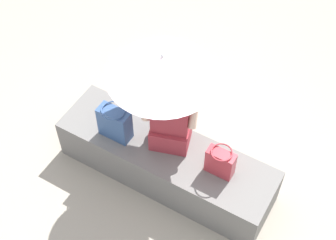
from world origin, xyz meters
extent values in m
plane|color=#9E9384|center=(0.00, 0.00, 0.00)|extent=(14.00, 14.00, 0.00)
cube|color=slate|center=(0.00, 0.00, 0.23)|extent=(2.05, 0.59, 0.45)
cube|color=#992D38|center=(0.00, 0.08, 0.56)|extent=(0.41, 0.37, 0.22)
cube|color=#992D38|center=(0.00, 0.08, 0.91)|extent=(0.37, 0.29, 0.48)
sphere|color=beige|center=(0.00, 0.08, 1.25)|extent=(0.20, 0.20, 0.20)
cylinder|color=beige|center=(0.19, 0.14, 0.94)|extent=(0.13, 0.21, 0.32)
cylinder|color=beige|center=(-0.20, 0.02, 0.94)|extent=(0.13, 0.21, 0.32)
cylinder|color=#B7B7BC|center=(-0.07, 0.07, 0.97)|extent=(0.02, 0.02, 1.03)
cone|color=silver|center=(-0.07, 0.07, 1.38)|extent=(0.89, 0.89, 0.20)
sphere|color=#B7B7BC|center=(-0.07, 0.07, 1.50)|extent=(0.03, 0.03, 0.03)
cube|color=#B2333D|center=(0.52, 0.02, 0.59)|extent=(0.25, 0.11, 0.27)
torus|color=#B2333D|center=(0.52, 0.02, 0.74)|extent=(0.18, 0.18, 0.01)
cube|color=#335184|center=(-0.47, -0.10, 0.62)|extent=(0.29, 0.14, 0.33)
torus|color=#335184|center=(-0.47, -0.10, 0.79)|extent=(0.22, 0.22, 0.01)
camera|label=1|loc=(1.32, -2.23, 4.07)|focal=53.27mm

